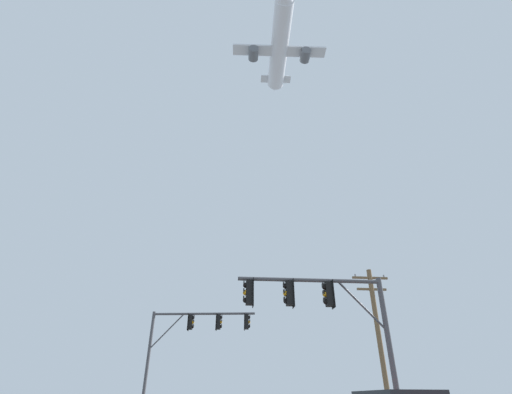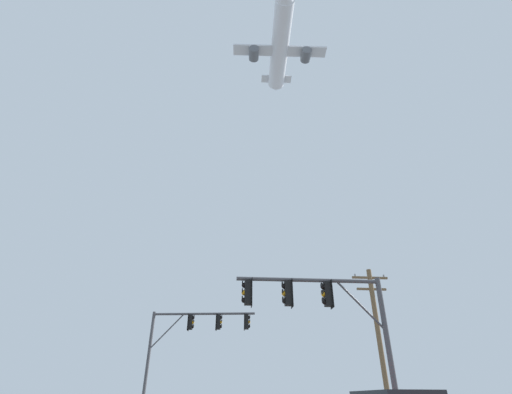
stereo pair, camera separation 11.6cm
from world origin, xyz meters
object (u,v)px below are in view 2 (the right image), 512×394
Objects in this scene: airplane at (280,47)px; signal_pole_far at (192,335)px; utility_pole at (379,337)px; signal_pole_near at (324,310)px.

signal_pole_far is at bearing -119.46° from airplane.
signal_pole_near is at bearing -123.84° from utility_pole.
signal_pole_near is 12.68m from signal_pole_far.
signal_pole_near is 58.10m from airplane.
signal_pole_far is 0.79× the size of utility_pole.
airplane is (9.74, 17.24, 49.72)m from signal_pole_far.
utility_pole reaches higher than signal_pole_far.
signal_pole_near is 9.14m from utility_pole.
signal_pole_near is 0.27× the size of airplane.
utility_pole is at bearing 56.16° from signal_pole_near.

